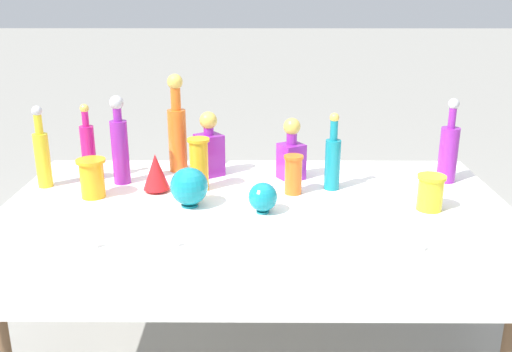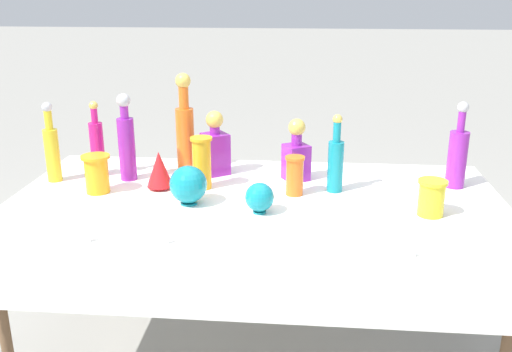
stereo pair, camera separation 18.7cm
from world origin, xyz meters
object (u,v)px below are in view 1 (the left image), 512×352
(slender_vase_3, at_px, (92,177))
(round_bowl_1, at_px, (189,186))
(cardboard_box_behind_right, at_px, (276,230))
(slender_vase_1, at_px, (199,163))
(tall_bottle_4, at_px, (177,130))
(slender_vase_2, at_px, (431,191))
(tall_bottle_2, at_px, (42,154))
(fluted_vase_0, at_px, (156,172))
(slender_vase_0, at_px, (293,173))
(tall_bottle_5, at_px, (88,149))
(cardboard_box_behind_left, at_px, (272,223))
(tall_bottle_0, at_px, (120,145))
(round_bowl_0, at_px, (263,197))
(square_decanter_1, at_px, (291,153))
(square_decanter_0, at_px, (209,148))
(tall_bottle_1, at_px, (333,159))
(tall_bottle_3, at_px, (449,150))

(slender_vase_3, relative_size, round_bowl_1, 1.02)
(cardboard_box_behind_right, bearing_deg, slender_vase_1, -111.85)
(tall_bottle_4, xyz_separation_m, round_bowl_1, (0.11, -0.46, -0.12))
(slender_vase_2, xyz_separation_m, cardboard_box_behind_right, (-0.57, 1.15, -0.68))
(tall_bottle_2, height_order, fluted_vase_0, tall_bottle_2)
(slender_vase_0, relative_size, fluted_vase_0, 1.01)
(slender_vase_0, xyz_separation_m, fluted_vase_0, (-0.59, 0.02, -0.00))
(tall_bottle_5, distance_m, fluted_vase_0, 0.37)
(slender_vase_0, relative_size, cardboard_box_behind_left, 0.33)
(tall_bottle_0, xyz_separation_m, cardboard_box_behind_right, (0.73, 0.83, -0.78))
(slender_vase_2, xyz_separation_m, round_bowl_0, (-0.66, -0.04, -0.01))
(tall_bottle_5, xyz_separation_m, slender_vase_0, (0.92, -0.18, -0.05))
(slender_vase_3, bearing_deg, square_decanter_1, 16.09)
(cardboard_box_behind_right, bearing_deg, tall_bottle_2, -140.13)
(square_decanter_0, relative_size, slender_vase_2, 2.11)
(slender_vase_1, relative_size, cardboard_box_behind_right, 0.39)
(tall_bottle_2, xyz_separation_m, round_bowl_0, (0.96, -0.30, -0.09))
(tall_bottle_2, bearing_deg, cardboard_box_behind_left, 41.63)
(tall_bottle_0, distance_m, round_bowl_1, 0.45)
(slender_vase_3, height_order, cardboard_box_behind_right, slender_vase_3)
(slender_vase_1, bearing_deg, cardboard_box_behind_left, 70.20)
(slender_vase_0, distance_m, slender_vase_2, 0.56)
(tall_bottle_1, xyz_separation_m, cardboard_box_behind_left, (-0.23, 0.94, -0.71))
(tall_bottle_4, height_order, slender_vase_0, tall_bottle_4)
(tall_bottle_5, xyz_separation_m, cardboard_box_behind_left, (0.86, 0.82, -0.72))
(tall_bottle_0, height_order, round_bowl_0, tall_bottle_0)
(tall_bottle_4, relative_size, square_decanter_1, 1.62)
(tall_bottle_2, distance_m, slender_vase_3, 0.29)
(tall_bottle_4, relative_size, slender_vase_1, 2.01)
(slender_vase_2, bearing_deg, tall_bottle_5, 166.13)
(square_decanter_1, bearing_deg, tall_bottle_0, -175.31)
(tall_bottle_1, bearing_deg, slender_vase_3, -174.00)
(tall_bottle_1, height_order, square_decanter_0, tall_bottle_1)
(round_bowl_1, bearing_deg, slender_vase_2, -1.96)
(slender_vase_3, bearing_deg, slender_vase_2, -5.58)
(slender_vase_1, height_order, slender_vase_2, slender_vase_1)
(slender_vase_0, distance_m, cardboard_box_behind_right, 1.19)
(slender_vase_2, relative_size, round_bowl_0, 1.17)
(tall_bottle_0, bearing_deg, tall_bottle_3, 1.12)
(tall_bottle_5, bearing_deg, round_bowl_0, -26.53)
(tall_bottle_0, xyz_separation_m, tall_bottle_2, (-0.33, -0.05, -0.03))
(tall_bottle_3, relative_size, slender_vase_3, 2.31)
(slender_vase_1, bearing_deg, fluted_vase_0, -172.85)
(round_bowl_1, relative_size, cardboard_box_behind_left, 0.31)
(tall_bottle_3, bearing_deg, tall_bottle_0, -178.88)
(tall_bottle_4, height_order, square_decanter_1, tall_bottle_4)
(round_bowl_1, bearing_deg, tall_bottle_4, 102.95)
(tall_bottle_2, height_order, slender_vase_3, tall_bottle_2)
(square_decanter_0, height_order, slender_vase_1, square_decanter_0)
(square_decanter_0, bearing_deg, round_bowl_0, -62.05)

